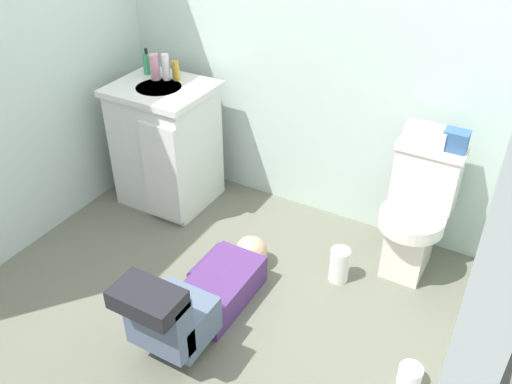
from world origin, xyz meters
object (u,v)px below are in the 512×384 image
at_px(person_plumber, 199,296).
at_px(toilet_paper_roll, 410,376).
at_px(toiletry_bag, 456,141).
at_px(soap_dispenser, 147,63).
at_px(tissue_box, 426,135).
at_px(bottle_amber, 176,71).
at_px(paper_towel_roll, 339,265).
at_px(bottle_white, 166,67).
at_px(vanity_cabinet, 166,144).
at_px(toilet, 416,213).
at_px(bottle_pink, 155,67).
at_px(faucet, 174,71).

distance_m(person_plumber, toilet_paper_roll, 1.07).
height_order(toiletry_bag, soap_dispenser, soap_dispenser).
bearing_deg(tissue_box, bottle_amber, -176.87).
distance_m(bottle_amber, paper_towel_roll, 1.54).
bearing_deg(bottle_white, toiletry_bag, 3.56).
bearing_deg(vanity_cabinet, toilet_paper_roll, -20.14).
relative_size(toilet, toiletry_bag, 6.05).
relative_size(bottle_pink, toilet_paper_roll, 1.46).
distance_m(faucet, bottle_pink, 0.12).
bearing_deg(soap_dispenser, toilet, -0.09).
xyz_separation_m(vanity_cabinet, tissue_box, (1.57, 0.21, 0.38)).
distance_m(toilet, soap_dispenser, 1.88).
relative_size(bottle_white, toilet_paper_roll, 1.50).
distance_m(faucet, bottle_white, 0.06).
height_order(soap_dispenser, toilet_paper_roll, soap_dispenser).
relative_size(toiletry_bag, paper_towel_roll, 0.60).
bearing_deg(soap_dispenser, vanity_cabinet, -33.10).
xyz_separation_m(faucet, toiletry_bag, (1.73, 0.07, -0.06)).
height_order(person_plumber, toilet_paper_roll, person_plumber).
distance_m(vanity_cabinet, paper_towel_roll, 1.37).
relative_size(bottle_pink, bottle_amber, 1.31).
height_order(bottle_amber, paper_towel_roll, bottle_amber).
relative_size(person_plumber, bottle_amber, 8.68).
relative_size(bottle_pink, bottle_white, 0.98).
relative_size(vanity_cabinet, bottle_amber, 6.68).
relative_size(tissue_box, soap_dispenser, 1.33).
height_order(toiletry_bag, toilet_paper_roll, toiletry_bag).
bearing_deg(person_plumber, soap_dispenser, 136.28).
bearing_deg(faucet, paper_towel_roll, -14.53).
xyz_separation_m(bottle_pink, bottle_amber, (0.12, 0.05, -0.02)).
bearing_deg(toilet_paper_roll, toilet, 107.33).
height_order(toilet, toiletry_bag, toiletry_bag).
bearing_deg(paper_towel_roll, toilet_paper_roll, -41.55).
height_order(tissue_box, paper_towel_roll, tissue_box).
xyz_separation_m(faucet, toilet_paper_roll, (1.87, -0.83, -0.82)).
height_order(vanity_cabinet, toilet_paper_roll, vanity_cabinet).
height_order(bottle_white, bottle_amber, bottle_white).
height_order(person_plumber, toiletry_bag, toiletry_bag).
relative_size(faucet, bottle_pink, 0.62).
distance_m(tissue_box, toilet_paper_roll, 1.21).
bearing_deg(tissue_box, toilet_paper_roll, -71.70).
bearing_deg(bottle_white, paper_towel_roll, -12.57).
bearing_deg(bottle_amber, faucet, 151.49).
bearing_deg(toilet, bottle_amber, 179.79).
relative_size(bottle_white, bottle_amber, 1.34).
bearing_deg(bottle_pink, tissue_box, 4.72).
xyz_separation_m(vanity_cabinet, bottle_amber, (0.03, 0.13, 0.46)).
bearing_deg(toilet, person_plumber, -129.39).
xyz_separation_m(person_plumber, soap_dispenser, (-1.02, 0.97, 0.71)).
relative_size(faucet, person_plumber, 0.09).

